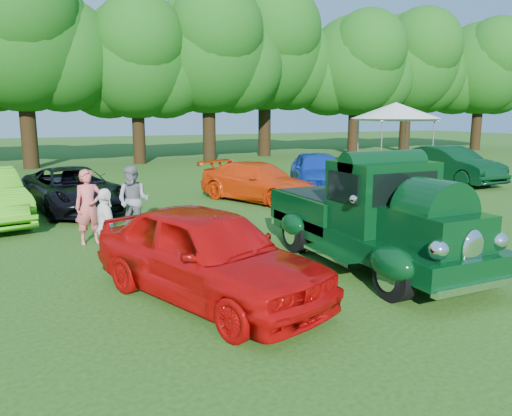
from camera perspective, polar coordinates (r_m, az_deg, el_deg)
name	(u,v)px	position (r m, az deg, el deg)	size (l,w,h in m)	color
ground	(350,283)	(9.00, 10.74, -8.42)	(120.00, 120.00, 0.00)	#1D4510
hero_pickup	(373,220)	(9.97, 13.19, -1.32)	(2.45, 5.26, 2.05)	black
red_convertible	(208,254)	(7.94, -5.56, -5.20)	(1.78, 4.42, 1.50)	#AF0707
back_car_black	(73,189)	(16.14, -20.20, 2.02)	(2.19, 4.75, 1.32)	black
back_car_orange	(258,182)	(16.88, 0.27, 3.01)	(1.82, 4.48, 1.30)	red
back_car_blue	(318,172)	(18.80, 7.06, 4.11)	(1.83, 4.55, 1.55)	#0D2B98
back_car_green	(450,165)	(22.78, 21.28, 4.61)	(1.64, 4.70, 1.55)	black
spectator_pink	(89,207)	(11.87, -18.57, 0.12)	(0.62, 0.41, 1.70)	#CD5654
spectator_grey	(133,200)	(12.51, -13.85, 0.85)	(0.82, 0.64, 1.68)	gray
spectator_white	(106,228)	(10.01, -16.75, -2.19)	(0.90, 0.37, 1.53)	white
canopy_tent	(396,111)	(27.83, 15.66, 10.62)	(5.56, 5.56, 3.50)	silver
tree_line	(96,47)	(30.98, -17.82, 17.12)	(63.49, 10.25, 11.25)	black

